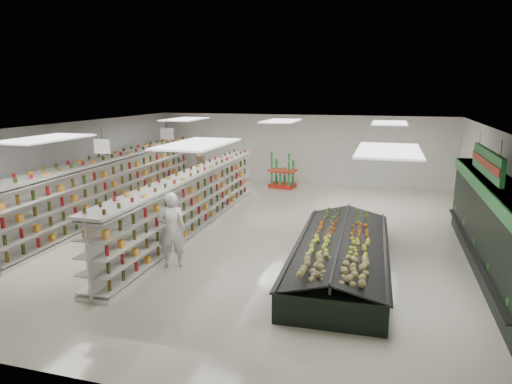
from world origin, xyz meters
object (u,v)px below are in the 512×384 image
(gondola_center, at_px, (192,204))
(shopper_background, at_px, (202,175))
(shopper_main, at_px, (172,230))
(soda_endcap, at_px, (282,172))
(gondola_left, at_px, (116,186))
(produce_island, at_px, (341,253))

(gondola_center, bearing_deg, shopper_background, 108.37)
(shopper_main, bearing_deg, soda_endcap, -116.20)
(shopper_main, bearing_deg, gondola_center, -98.70)
(gondola_left, bearing_deg, produce_island, -23.52)
(produce_island, relative_size, soda_endcap, 4.24)
(gondola_left, distance_m, shopper_main, 6.03)
(gondola_left, bearing_deg, shopper_background, 55.72)
(gondola_left, xyz_separation_m, shopper_background, (1.98, 3.15, -0.05))
(gondola_left, distance_m, soda_endcap, 7.52)
(shopper_main, xyz_separation_m, shopper_background, (-2.31, 7.40, -0.05))
(gondola_left, relative_size, shopper_main, 6.25)
(gondola_left, relative_size, soda_endcap, 8.14)
(gondola_left, height_order, gondola_center, gondola_left)
(gondola_center, xyz_separation_m, produce_island, (4.81, -1.95, -0.42))
(soda_endcap, height_order, shopper_background, shopper_background)
(gondola_center, height_order, soda_endcap, gondola_center)
(gondola_left, height_order, shopper_background, gondola_left)
(gondola_left, relative_size, gondola_center, 1.13)
(soda_endcap, distance_m, shopper_background, 3.86)
(soda_endcap, bearing_deg, produce_island, -68.64)
(gondola_center, distance_m, shopper_main, 3.05)
(produce_island, height_order, shopper_background, shopper_background)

